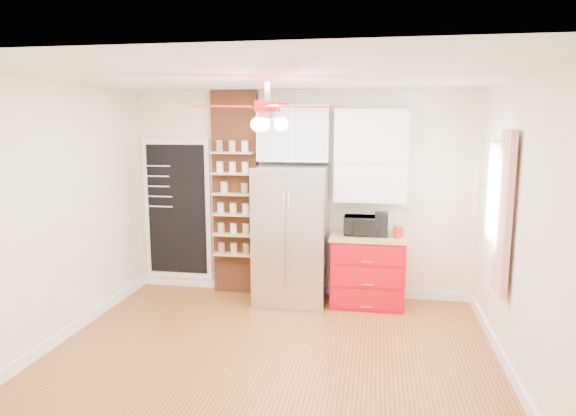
% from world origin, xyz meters
% --- Properties ---
extents(floor, '(4.50, 4.50, 0.00)m').
position_xyz_m(floor, '(0.00, 0.00, 0.00)').
color(floor, '#986026').
rests_on(floor, ground).
extents(ceiling, '(4.50, 4.50, 0.00)m').
position_xyz_m(ceiling, '(0.00, 0.00, 2.70)').
color(ceiling, white).
rests_on(ceiling, wall_back).
extents(wall_back, '(4.50, 0.02, 2.70)m').
position_xyz_m(wall_back, '(0.00, 2.00, 1.35)').
color(wall_back, '#FFEECD').
rests_on(wall_back, floor).
extents(wall_front, '(4.50, 0.02, 2.70)m').
position_xyz_m(wall_front, '(0.00, -2.00, 1.35)').
color(wall_front, '#FFEECD').
rests_on(wall_front, floor).
extents(wall_left, '(0.02, 4.00, 2.70)m').
position_xyz_m(wall_left, '(-2.25, 0.00, 1.35)').
color(wall_left, '#FFEECD').
rests_on(wall_left, floor).
extents(wall_right, '(0.02, 4.00, 2.70)m').
position_xyz_m(wall_right, '(2.25, 0.00, 1.35)').
color(wall_right, '#FFEECD').
rests_on(wall_right, floor).
extents(chalkboard, '(0.95, 0.05, 1.95)m').
position_xyz_m(chalkboard, '(-1.70, 1.96, 1.10)').
color(chalkboard, white).
rests_on(chalkboard, wall_back).
extents(brick_pillar, '(0.60, 0.16, 2.70)m').
position_xyz_m(brick_pillar, '(-0.85, 1.92, 1.35)').
color(brick_pillar, brown).
rests_on(brick_pillar, floor).
extents(fridge, '(0.90, 0.70, 1.75)m').
position_xyz_m(fridge, '(-0.05, 1.63, 0.88)').
color(fridge, silver).
rests_on(fridge, floor).
extents(upper_glass_cabinet, '(0.90, 0.35, 0.70)m').
position_xyz_m(upper_glass_cabinet, '(-0.05, 1.82, 2.15)').
color(upper_glass_cabinet, white).
rests_on(upper_glass_cabinet, wall_back).
extents(red_cabinet, '(0.94, 0.64, 0.90)m').
position_xyz_m(red_cabinet, '(0.92, 1.68, 0.45)').
color(red_cabinet, '#C30212').
rests_on(red_cabinet, floor).
extents(upper_shelf_unit, '(0.90, 0.30, 1.15)m').
position_xyz_m(upper_shelf_unit, '(0.92, 1.85, 1.88)').
color(upper_shelf_unit, white).
rests_on(upper_shelf_unit, wall_back).
extents(window, '(0.04, 0.75, 1.05)m').
position_xyz_m(window, '(2.23, 0.90, 1.55)').
color(window, white).
rests_on(window, wall_right).
extents(curtain, '(0.06, 0.40, 1.55)m').
position_xyz_m(curtain, '(2.18, 0.35, 1.45)').
color(curtain, red).
rests_on(curtain, wall_right).
extents(ceiling_fan, '(1.40, 1.40, 0.44)m').
position_xyz_m(ceiling_fan, '(0.00, 0.00, 2.42)').
color(ceiling_fan, silver).
rests_on(ceiling_fan, ceiling).
extents(toaster_oven, '(0.43, 0.29, 0.24)m').
position_xyz_m(toaster_oven, '(0.83, 1.68, 1.02)').
color(toaster_oven, black).
rests_on(toaster_oven, red_cabinet).
extents(coffee_maker, '(0.16, 0.20, 0.30)m').
position_xyz_m(coffee_maker, '(1.07, 1.64, 1.05)').
color(coffee_maker, black).
rests_on(coffee_maker, red_cabinet).
extents(canister_left, '(0.12, 0.12, 0.15)m').
position_xyz_m(canister_left, '(1.26, 1.57, 0.97)').
color(canister_left, '#B12209').
rests_on(canister_left, red_cabinet).
extents(canister_right, '(0.10, 0.10, 0.14)m').
position_xyz_m(canister_right, '(1.29, 1.64, 0.97)').
color(canister_right, red).
rests_on(canister_right, red_cabinet).
extents(pantry_jar_oats, '(0.13, 0.13, 0.13)m').
position_xyz_m(pantry_jar_oats, '(-0.97, 1.81, 1.44)').
color(pantry_jar_oats, beige).
rests_on(pantry_jar_oats, brick_pillar).
extents(pantry_jar_beans, '(0.13, 0.13, 0.12)m').
position_xyz_m(pantry_jar_beans, '(-0.69, 1.76, 1.43)').
color(pantry_jar_beans, '#8E6548').
rests_on(pantry_jar_beans, brick_pillar).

